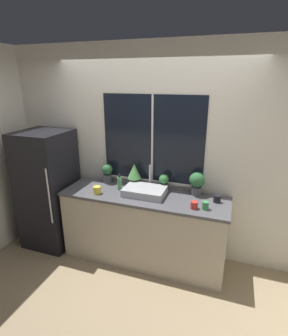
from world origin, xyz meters
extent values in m
plane|color=#937F60|center=(0.00, 0.00, 0.00)|extent=(14.00, 14.00, 0.00)
cube|color=silver|center=(0.00, 0.66, 1.35)|extent=(8.00, 0.06, 2.70)
cube|color=black|center=(0.00, 0.62, 1.55)|extent=(1.32, 0.01, 1.09)
cube|color=silver|center=(0.00, 0.62, 1.55)|extent=(0.02, 0.01, 1.09)
cube|color=silver|center=(0.00, 0.62, 0.99)|extent=(1.38, 0.04, 0.03)
cube|color=silver|center=(-1.99, 1.50, 1.35)|extent=(0.06, 7.00, 2.70)
cube|color=#B2A893|center=(0.00, 0.29, 0.44)|extent=(2.03, 0.59, 0.89)
cube|color=#4C4C51|center=(0.00, 0.29, 0.90)|extent=(2.05, 0.61, 0.03)
cube|color=black|center=(-1.39, 0.26, 0.81)|extent=(0.64, 0.66, 1.63)
cylinder|color=silver|center=(-1.10, -0.08, 0.89)|extent=(0.02, 0.02, 0.73)
cube|color=#ADADB2|center=(0.01, 0.31, 0.97)|extent=(0.50, 0.34, 0.09)
cylinder|color=#B7B7BC|center=(0.01, 0.51, 0.94)|extent=(0.04, 0.04, 0.03)
cylinder|color=#B7B7BC|center=(0.01, 0.51, 1.10)|extent=(0.02, 0.02, 0.29)
cylinder|color=#4C4C51|center=(-0.60, 0.52, 0.98)|extent=(0.12, 0.12, 0.12)
sphere|color=#2D6638|center=(-0.60, 0.52, 1.11)|extent=(0.14, 0.14, 0.14)
cylinder|color=#4C4C51|center=(-0.21, 0.52, 0.98)|extent=(0.10, 0.10, 0.11)
cone|color=#569951|center=(-0.21, 0.52, 1.13)|extent=(0.18, 0.18, 0.20)
cylinder|color=#4C4C51|center=(0.19, 0.52, 0.97)|extent=(0.12, 0.12, 0.09)
sphere|color=#387A3D|center=(0.19, 0.52, 1.07)|extent=(0.12, 0.12, 0.12)
cylinder|color=#4C4C51|center=(0.60, 0.52, 0.97)|extent=(0.12, 0.12, 0.10)
sphere|color=#2D6638|center=(0.60, 0.52, 1.12)|extent=(0.19, 0.19, 0.19)
cylinder|color=#519E5B|center=(-0.35, 0.35, 1.01)|extent=(0.05, 0.05, 0.17)
cylinder|color=black|center=(-0.35, 0.35, 1.11)|extent=(0.02, 0.02, 0.05)
cylinder|color=black|center=(0.86, 0.39, 0.96)|extent=(0.08, 0.08, 0.09)
cylinder|color=#38844C|center=(0.75, 0.17, 0.97)|extent=(0.07, 0.07, 0.09)
cylinder|color=gold|center=(-0.56, 0.15, 0.97)|extent=(0.09, 0.09, 0.09)
cylinder|color=#B72D28|center=(0.63, 0.15, 0.96)|extent=(0.08, 0.08, 0.08)
camera|label=1|loc=(0.96, -2.46, 2.27)|focal=28.00mm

